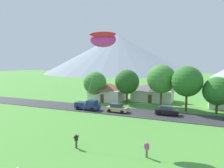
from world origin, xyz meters
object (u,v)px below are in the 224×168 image
parked_car_black_east_end (167,111)px  kite_flyer_with_kite (103,40)px  tree_near_left (161,79)px  tree_left_of_center (127,82)px  watcher_person (147,149)px  tree_near_right (187,81)px  house_leftmost (108,91)px  tree_center (95,83)px  pickup_truck_navy_west_side (88,105)px  house_right_center (153,92)px  tree_right_of_center (217,91)px  parked_car_tan_west_end (117,108)px

parked_car_black_east_end → kite_flyer_with_kite: 19.35m
tree_near_left → tree_left_of_center: size_ratio=1.15×
parked_car_black_east_end → watcher_person: parked_car_black_east_end is taller
tree_left_of_center → tree_near_left: bearing=-3.1°
tree_left_of_center → tree_near_right: size_ratio=0.89×
house_leftmost → tree_center: 4.55m
tree_near_right → house_leftmost: bearing=164.2°
pickup_truck_navy_west_side → tree_center: bearing=109.1°
tree_left_of_center → tree_near_right: (13.60, -2.88, 0.82)m
tree_near_left → house_right_center: bearing=117.3°
tree_right_of_center → parked_car_tan_west_end: bearing=-159.4°
tree_center → kite_flyer_with_kite: 25.87m
pickup_truck_navy_west_side → kite_flyer_with_kite: (9.25, -12.00, 11.62)m
watcher_person → parked_car_black_east_end: bearing=92.5°
parked_car_tan_west_end → watcher_person: parked_car_tan_west_end is taller
tree_near_left → tree_center: size_ratio=1.24×
pickup_truck_navy_west_side → kite_flyer_with_kite: bearing=-52.4°
kite_flyer_with_kite → house_leftmost: bearing=112.7°
tree_near_right → parked_car_black_east_end: (-3.05, -4.92, -5.15)m
tree_left_of_center → pickup_truck_navy_west_side: 11.75m
tree_right_of_center → watcher_person: tree_right_of_center is taller
house_leftmost → tree_left_of_center: bearing=-23.9°
house_right_center → kite_flyer_with_kite: size_ratio=0.76×
tree_near_right → kite_flyer_with_kite: kite_flyer_with_kite is taller
tree_right_of_center → tree_near_right: tree_near_right is taller
parked_car_tan_west_end → watcher_person: (10.14, -17.07, 0.01)m
house_right_center → watcher_person: bearing=-78.7°
house_leftmost → house_right_center: 11.40m
house_leftmost → kite_flyer_with_kite: (10.19, -24.42, 10.38)m
house_right_center → tree_left_of_center: tree_left_of_center is taller
tree_right_of_center → tree_near_right: 5.78m
house_right_center → tree_left_of_center: (-4.92, -5.74, 2.88)m
pickup_truck_navy_west_side → tree_near_left: bearing=35.0°
tree_center → pickup_truck_navy_west_side: (3.18, -9.20, -3.57)m
house_right_center → kite_flyer_with_kite: (-0.79, -27.47, 10.35)m
tree_near_left → watcher_person: bearing=-82.9°
tree_near_left → watcher_person: tree_near_left is taller
tree_near_left → kite_flyer_with_kite: bearing=-100.6°
house_leftmost → parked_car_black_east_end: 19.70m
house_right_center → tree_near_left: (3.20, -6.19, 3.83)m
tree_near_right → kite_flyer_with_kite: (-9.47, -18.84, 6.66)m
tree_near_right → parked_car_tan_west_end: size_ratio=2.15×
tree_right_of_center → pickup_truck_navy_west_side: tree_right_of_center is taller
tree_near_right → tree_near_left: bearing=156.0°
house_right_center → tree_center: (-13.23, -6.27, 2.30)m
tree_left_of_center → watcher_person: size_ratio=4.83×
tree_near_left → tree_near_right: size_ratio=1.03×
tree_near_right → kite_flyer_with_kite: bearing=-116.7°
house_right_center → watcher_person: size_ratio=6.34×
house_leftmost → tree_center: bearing=-124.9°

